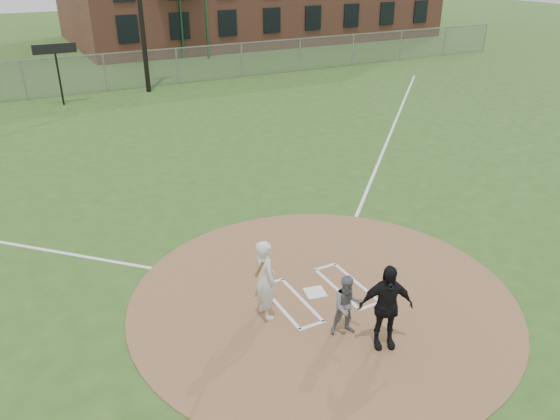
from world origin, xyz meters
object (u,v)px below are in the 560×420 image
home_plate (315,293)px  catcher (348,306)px  batter_at_plate (265,279)px  umpire (386,307)px

home_plate → catcher: (-0.17, -1.47, 0.63)m
catcher → batter_at_plate: batter_at_plate is taller
home_plate → umpire: bearing=-83.4°
home_plate → umpire: (0.24, -2.09, 0.86)m
batter_at_plate → home_plate: bearing=8.6°
home_plate → catcher: size_ratio=0.34×
home_plate → batter_at_plate: 1.60m
umpire → batter_at_plate: bearing=153.0°
umpire → batter_at_plate: size_ratio=0.98×
home_plate → catcher: catcher is taller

